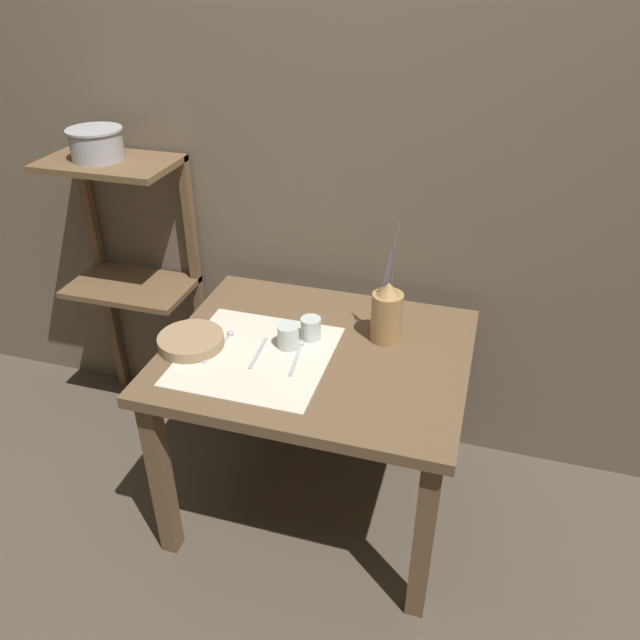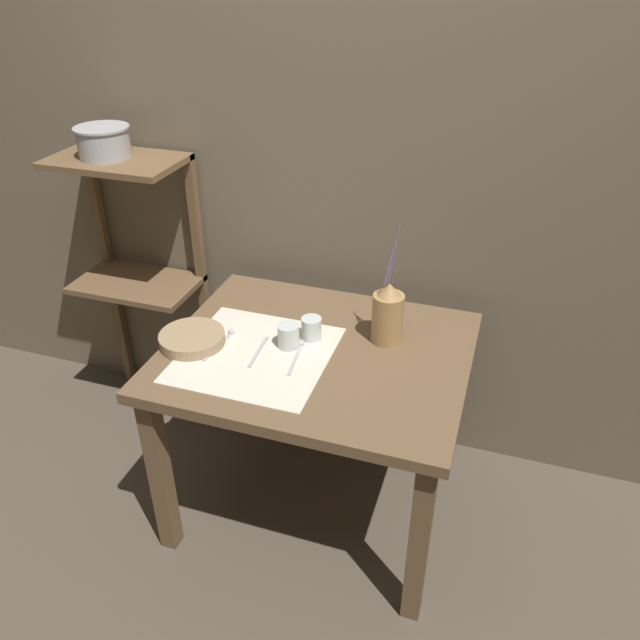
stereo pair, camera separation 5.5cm
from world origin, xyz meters
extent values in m
plane|color=brown|center=(0.00, 0.00, 0.00)|extent=(12.00, 12.00, 0.00)
cube|color=#6B5E4C|center=(0.00, 0.52, 1.20)|extent=(7.00, 0.06, 2.40)
cube|color=brown|center=(0.00, 0.00, 0.70)|extent=(1.01, 0.83, 0.04)
cube|color=brown|center=(-0.44, -0.35, 0.34)|extent=(0.06, 0.06, 0.68)
cube|color=brown|center=(0.44, -0.35, 0.34)|extent=(0.06, 0.06, 0.68)
cube|color=brown|center=(-0.44, 0.35, 0.34)|extent=(0.06, 0.06, 0.68)
cube|color=brown|center=(0.44, 0.35, 0.34)|extent=(0.06, 0.06, 0.68)
cube|color=brown|center=(-0.90, 0.32, 1.18)|extent=(0.50, 0.31, 0.02)
cube|color=brown|center=(-0.90, 0.32, 0.65)|extent=(0.50, 0.31, 0.02)
cube|color=brown|center=(-1.14, 0.45, 0.59)|extent=(0.04, 0.04, 1.19)
cube|color=brown|center=(-0.67, 0.45, 0.59)|extent=(0.04, 0.04, 1.19)
cube|color=beige|center=(-0.18, -0.09, 0.72)|extent=(0.48, 0.48, 0.00)
cylinder|color=#A87F4C|center=(0.21, 0.13, 0.81)|extent=(0.11, 0.11, 0.17)
cone|color=#A87F4C|center=(0.21, 0.13, 0.92)|extent=(0.08, 0.08, 0.04)
cylinder|color=slate|center=(0.20, 0.12, 1.00)|extent=(0.02, 0.02, 0.13)
cylinder|color=slate|center=(0.21, 0.14, 1.04)|extent=(0.03, 0.01, 0.21)
cylinder|color=slate|center=(0.21, 0.14, 1.01)|extent=(0.02, 0.01, 0.14)
cylinder|color=slate|center=(0.22, 0.14, 1.00)|extent=(0.01, 0.01, 0.13)
cylinder|color=#9E7F5B|center=(-0.41, -0.10, 0.74)|extent=(0.22, 0.22, 0.04)
cylinder|color=silver|center=(-0.09, -0.01, 0.76)|extent=(0.07, 0.07, 0.08)
cylinder|color=silver|center=(-0.04, 0.06, 0.76)|extent=(0.07, 0.07, 0.08)
cube|color=#A8A8AD|center=(-0.32, -0.09, 0.72)|extent=(0.03, 0.18, 0.00)
sphere|color=#A8A8AD|center=(-0.31, 0.00, 0.73)|extent=(0.02, 0.02, 0.02)
cube|color=#A8A8AD|center=(-0.18, -0.08, 0.72)|extent=(0.02, 0.18, 0.00)
cube|color=#A8A8AD|center=(-0.05, -0.08, 0.72)|extent=(0.03, 0.18, 0.00)
sphere|color=#A8A8AD|center=(-0.06, 0.01, 0.73)|extent=(0.02, 0.02, 0.02)
cylinder|color=#A8A8AD|center=(-0.94, 0.32, 1.25)|extent=(0.19, 0.19, 0.11)
cylinder|color=#A8A8AD|center=(-0.94, 0.32, 1.30)|extent=(0.20, 0.20, 0.01)
camera|label=1|loc=(0.50, -1.65, 1.90)|focal=35.00mm
camera|label=2|loc=(0.55, -1.63, 1.90)|focal=35.00mm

